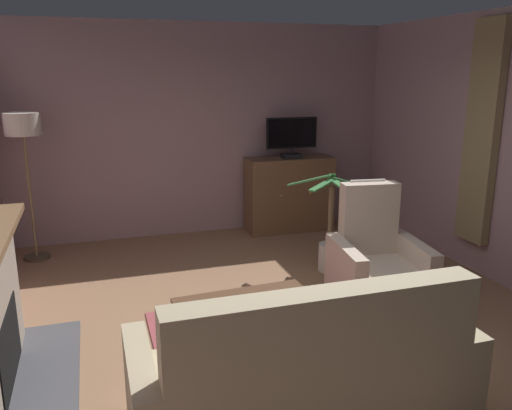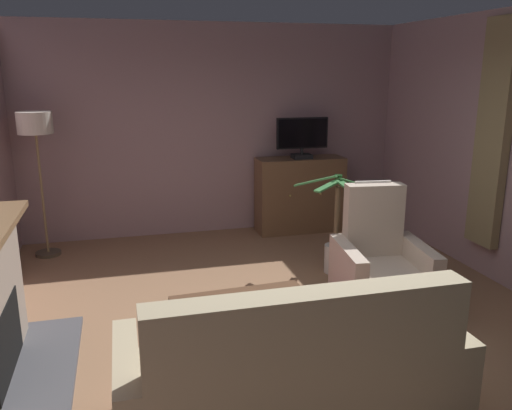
# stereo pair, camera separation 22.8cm
# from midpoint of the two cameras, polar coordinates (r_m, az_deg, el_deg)

# --- Properties ---
(ground_plane) EXTENTS (5.79, 7.05, 0.04)m
(ground_plane) POSITION_cam_midpoint_polar(r_m,az_deg,el_deg) (4.67, 1.93, -14.40)
(ground_plane) COLOR #936B4C
(wall_back) EXTENTS (5.79, 0.10, 2.85)m
(wall_back) POSITION_cam_midpoint_polar(r_m,az_deg,el_deg) (7.30, -6.67, 8.05)
(wall_back) COLOR gray
(wall_back) RESTS_ON ground_plane
(curtain_panel_far) EXTENTS (0.10, 0.44, 2.39)m
(curtain_panel_far) POSITION_cam_midpoint_polar(r_m,az_deg,el_deg) (6.14, 22.38, 7.17)
(curtain_panel_far) COLOR #8E7F56
(rug_central) EXTENTS (2.29, 1.73, 0.01)m
(rug_central) POSITION_cam_midpoint_polar(r_m,az_deg,el_deg) (4.63, 2.44, -14.32)
(rug_central) COLOR #9E474C
(rug_central) RESTS_ON ground_plane
(tv_cabinet) EXTENTS (1.22, 0.47, 1.05)m
(tv_cabinet) POSITION_cam_midpoint_polar(r_m,az_deg,el_deg) (7.43, 2.76, 1.02)
(tv_cabinet) COLOR #4A3523
(tv_cabinet) RESTS_ON ground_plane
(television) EXTENTS (0.72, 0.20, 0.56)m
(television) POSITION_cam_midpoint_polar(r_m,az_deg,el_deg) (7.23, 2.99, 7.46)
(television) COLOR black
(television) RESTS_ON tv_cabinet
(coffee_table) EXTENTS (1.15, 0.53, 0.43)m
(coffee_table) POSITION_cam_midpoint_polar(r_m,az_deg,el_deg) (4.34, -2.79, -10.82)
(coffee_table) COLOR brown
(coffee_table) RESTS_ON ground_plane
(tv_remote) EXTENTS (0.18, 0.10, 0.02)m
(tv_remote) POSITION_cam_midpoint_polar(r_m,az_deg,el_deg) (4.23, -1.11, -10.55)
(tv_remote) COLOR black
(tv_remote) RESTS_ON coffee_table
(sofa_floral) EXTENTS (2.16, 0.90, 1.07)m
(sofa_floral) POSITION_cam_midpoint_polar(r_m,az_deg,el_deg) (3.48, 3.47, -18.48)
(sofa_floral) COLOR tan
(sofa_floral) RESTS_ON ground_plane
(armchair_by_fireplace) EXTENTS (0.94, 0.95, 1.17)m
(armchair_by_fireplace) POSITION_cam_midpoint_polar(r_m,az_deg,el_deg) (5.29, 11.83, -6.72)
(armchair_by_fireplace) COLOR #C6B29E
(armchair_by_fireplace) RESTS_ON ground_plane
(potted_plant_small_fern_corner) EXTENTS (0.75, 0.78, 1.13)m
(potted_plant_small_fern_corner) POSITION_cam_midpoint_polar(r_m,az_deg,el_deg) (6.00, 6.89, -4.20)
(potted_plant_small_fern_corner) COLOR beige
(potted_plant_small_fern_corner) RESTS_ON ground_plane
(floor_lamp) EXTENTS (0.40, 0.40, 1.77)m
(floor_lamp) POSITION_cam_midpoint_polar(r_m,az_deg,el_deg) (6.68, -24.88, 6.73)
(floor_lamp) COLOR #4C4233
(floor_lamp) RESTS_ON ground_plane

